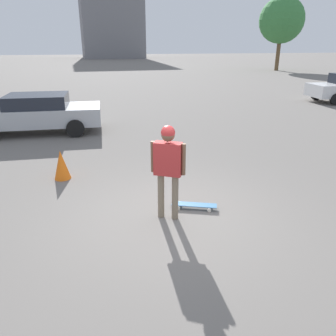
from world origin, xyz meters
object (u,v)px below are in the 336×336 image
object	(u,v)px
traffic_cone	(61,165)
person	(168,161)
skateboard	(194,205)
car_parked_near	(36,113)

from	to	relation	value
traffic_cone	person	bearing A→B (deg)	37.17
person	skateboard	bearing A→B (deg)	50.54
person	skateboard	xyz separation A→B (m)	(-0.20, 0.58, -1.02)
traffic_cone	skateboard	bearing A→B (deg)	47.20
person	car_parked_near	distance (m)	7.85
car_parked_near	traffic_cone	distance (m)	4.94
car_parked_near	traffic_cone	xyz separation A→B (m)	(4.84, 0.91, -0.36)
person	car_parked_near	world-z (taller)	person
person	skateboard	world-z (taller)	person
person	traffic_cone	size ratio (longest dim) A/B	2.48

